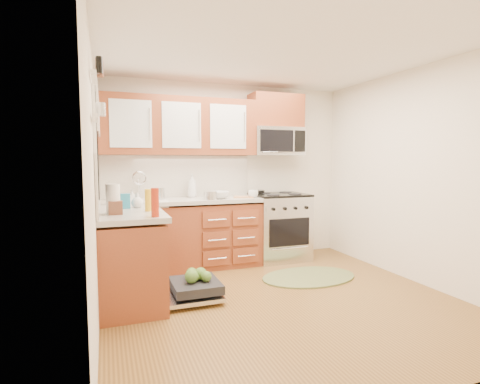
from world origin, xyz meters
name	(u,v)px	position (x,y,z in m)	size (l,w,h in m)	color
floor	(280,299)	(0.00, 0.00, 0.00)	(3.50, 3.50, 0.00)	brown
ceiling	(282,51)	(0.00, 0.00, 2.50)	(3.50, 3.50, 0.00)	white
wall_back	(227,173)	(0.00, 1.75, 1.25)	(3.50, 0.04, 2.50)	white
wall_front	(418,193)	(0.00, -1.75, 1.25)	(3.50, 0.04, 2.50)	white
wall_left	(95,182)	(-1.75, 0.00, 1.25)	(0.04, 3.50, 2.50)	white
wall_right	(417,176)	(1.75, 0.00, 1.25)	(0.04, 3.50, 2.50)	white
base_cabinet_back	(182,236)	(-0.73, 1.45, 0.42)	(2.05, 0.60, 0.85)	brown
base_cabinet_left	(130,259)	(-1.45, 0.52, 0.42)	(0.60, 1.25, 0.85)	brown
countertop_back	(182,201)	(-0.72, 1.44, 0.90)	(2.07, 0.64, 0.05)	beige
countertop_left	(130,213)	(-1.44, 0.53, 0.90)	(0.64, 1.27, 0.05)	beige
backsplash_back	(178,176)	(-0.73, 1.74, 1.21)	(2.05, 0.02, 0.57)	silver
backsplash_left	(98,183)	(-1.74, 0.52, 1.21)	(0.02, 1.25, 0.57)	silver
upper_cabinets	(179,126)	(-0.73, 1.57, 1.88)	(2.05, 0.35, 0.75)	brown
cabinet_over_mw	(276,111)	(0.68, 1.57, 2.13)	(0.76, 0.35, 0.47)	brown
range	(279,226)	(0.68, 1.43, 0.47)	(0.76, 0.64, 0.95)	silver
microwave	(276,141)	(0.68, 1.55, 1.70)	(0.76, 0.38, 0.40)	silver
sink	(141,210)	(-1.25, 1.42, 0.80)	(0.62, 0.50, 0.26)	white
dishwasher	(192,290)	(-0.86, 0.30, 0.10)	(0.70, 0.60, 0.20)	silver
window	(96,148)	(-1.74, 0.50, 1.55)	(0.03, 1.05, 1.05)	white
window_blind	(98,114)	(-1.71, 0.50, 1.88)	(0.02, 0.96, 0.40)	white
shelf_upper	(94,77)	(-1.72, -0.35, 2.05)	(0.04, 0.40, 0.03)	white
shelf_lower	(95,118)	(-1.72, -0.35, 1.75)	(0.04, 0.40, 0.03)	white
rug	(309,277)	(0.64, 0.51, 0.01)	(1.19, 0.78, 0.02)	olive
skillet	(256,192)	(0.40, 1.62, 0.97)	(0.23, 0.23, 0.04)	black
stock_pot	(210,196)	(-0.40, 1.22, 0.98)	(0.18, 0.18, 0.11)	silver
cutting_board	(244,197)	(0.09, 1.32, 0.93)	(0.27, 0.17, 0.02)	#A9774D
canister	(161,194)	(-1.00, 1.41, 1.00)	(0.10, 0.10, 0.15)	silver
paper_towel_roll	(113,199)	(-1.60, 0.33, 1.07)	(0.13, 0.13, 0.28)	white
mustard_bottle	(148,200)	(-1.26, 0.41, 1.04)	(0.07, 0.07, 0.22)	gold
red_bottle	(155,202)	(-1.25, 0.00, 1.06)	(0.07, 0.07, 0.26)	#A9260E
wooden_box	(116,208)	(-1.58, 0.27, 0.99)	(0.13, 0.09, 0.13)	brown
blue_carton	(125,201)	(-1.47, 0.69, 1.00)	(0.10, 0.06, 0.16)	teal
bowl_a	(219,195)	(-0.19, 1.53, 0.96)	(0.25, 0.25, 0.06)	#999999
bowl_b	(218,195)	(-0.28, 1.31, 0.97)	(0.30, 0.30, 0.10)	#999999
cup	(253,194)	(0.20, 1.25, 0.98)	(0.13, 0.13, 0.11)	#999999
soap_bottle_a	(192,186)	(-0.56, 1.59, 1.08)	(0.12, 0.12, 0.32)	#999999
soap_bottle_b	(132,197)	(-1.39, 0.98, 1.01)	(0.08, 0.08, 0.18)	#999999
soap_bottle_c	(137,200)	(-1.35, 0.73, 1.00)	(0.12, 0.12, 0.16)	#999999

